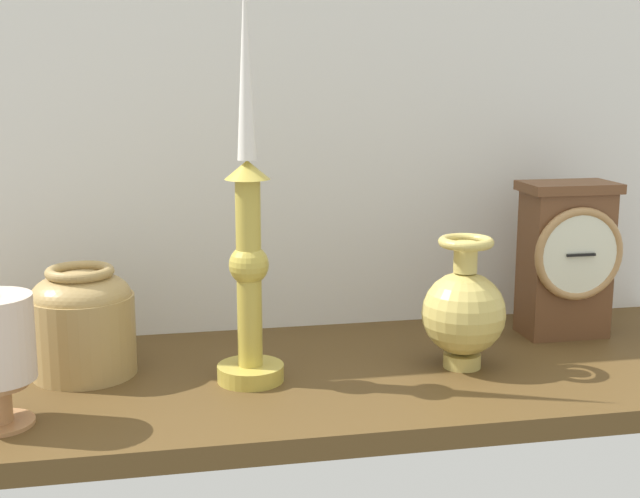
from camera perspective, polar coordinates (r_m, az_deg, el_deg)
The scene contains 6 objects.
ground_plane at distance 99.83cm, azimuth 0.36°, elevation -8.56°, with size 100.00×36.00×2.40cm, color #523A1C.
back_wall at distance 111.90cm, azimuth -1.58°, elevation 11.23°, with size 120.00×2.00×65.00cm, color silver.
mantel_clock at distance 113.90cm, azimuth 15.83°, elevation -0.55°, with size 11.63×7.87×19.61cm.
candlestick_tall_left at distance 92.45cm, azimuth -4.70°, elevation 0.09°, with size 7.28×7.28×43.82cm.
brass_vase_bulbous at distance 99.72cm, azimuth 9.38°, elevation -3.97°, with size 9.50×9.50×15.11cm.
brass_vase_jar at distance 99.84cm, azimuth -15.28°, elevation -4.48°, with size 11.47×11.47×12.26cm.
Camera 1 is at (-19.03, -91.77, 33.20)cm, focal length 48.92 mm.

